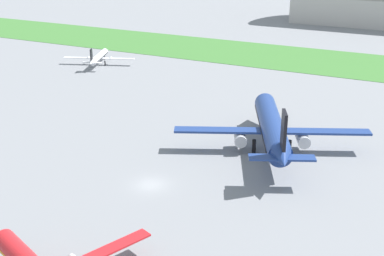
# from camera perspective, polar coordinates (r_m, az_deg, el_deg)

# --- Properties ---
(ground_plane) EXTENTS (600.00, 600.00, 0.00)m
(ground_plane) POSITION_cam_1_polar(r_m,az_deg,el_deg) (71.83, -4.57, -6.26)
(ground_plane) COLOR gray
(grass_taxiway_strip) EXTENTS (360.00, 28.00, 0.08)m
(grass_taxiway_strip) POSITION_cam_1_polar(r_m,az_deg,el_deg) (142.52, 12.09, 7.44)
(grass_taxiway_strip) COLOR #3D7533
(grass_taxiway_strip) RESTS_ON ground_plane
(airplane_midfield_jet) EXTENTS (28.84, 28.69, 10.83)m
(airplane_midfield_jet) POSITION_cam_1_polar(r_m,az_deg,el_deg) (81.57, 8.81, 0.03)
(airplane_midfield_jet) COLOR navy
(airplane_midfield_jet) RESTS_ON ground_plane
(airplane_taxiing_turboprop) EXTENTS (17.68, 15.31, 5.54)m
(airplane_taxiing_turboprop) POSITION_cam_1_polar(r_m,az_deg,el_deg) (135.40, -10.23, 7.71)
(airplane_taxiing_turboprop) COLOR white
(airplane_taxiing_turboprop) RESTS_ON ground_plane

